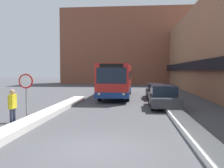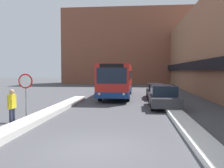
# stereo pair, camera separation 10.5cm
# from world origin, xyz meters

# --- Properties ---
(ground_plane) EXTENTS (160.00, 160.00, 0.00)m
(ground_plane) POSITION_xyz_m (0.00, 0.00, 0.00)
(ground_plane) COLOR #47474C
(building_row_right) EXTENTS (5.50, 60.00, 9.60)m
(building_row_right) POSITION_xyz_m (9.97, 24.00, 4.78)
(building_row_right) COLOR #996B4C
(building_row_right) RESTS_ON ground_plane
(building_backdrop_far) EXTENTS (26.00, 8.00, 14.40)m
(building_backdrop_far) POSITION_xyz_m (0.00, 42.52, 7.20)
(building_backdrop_far) COLOR brown
(building_backdrop_far) RESTS_ON ground_plane
(snow_bank_left) EXTENTS (0.90, 17.08, 0.30)m
(snow_bank_left) POSITION_xyz_m (-3.60, 5.08, 0.15)
(snow_bank_left) COLOR silver
(snow_bank_left) RESTS_ON ground_plane
(snow_bank_right) EXTENTS (0.90, 15.58, 0.23)m
(snow_bank_right) POSITION_xyz_m (3.60, 3.27, 0.11)
(snow_bank_right) COLOR silver
(snow_bank_right) RESTS_ON ground_plane
(city_bus) EXTENTS (2.62, 10.65, 3.11)m
(city_bus) POSITION_xyz_m (-0.52, 16.01, 1.69)
(city_bus) COLOR red
(city_bus) RESTS_ON ground_plane
(parked_car_front) EXTENTS (1.90, 4.60, 1.54)m
(parked_car_front) POSITION_xyz_m (3.20, 9.48, 0.76)
(parked_car_front) COLOR #38383D
(parked_car_front) RESTS_ON ground_plane
(parked_car_back) EXTENTS (1.80, 4.88, 1.35)m
(parked_car_back) POSITION_xyz_m (3.20, 15.39, 0.68)
(parked_car_back) COLOR black
(parked_car_back) RESTS_ON ground_plane
(stop_sign) EXTENTS (0.76, 0.08, 2.39)m
(stop_sign) POSITION_xyz_m (-4.36, 4.52, 1.73)
(stop_sign) COLOR gray
(stop_sign) RESTS_ON ground_plane
(pedestrian) EXTENTS (0.23, 0.55, 1.70)m
(pedestrian) POSITION_xyz_m (-4.24, 2.86, 1.02)
(pedestrian) COLOR #333851
(pedestrian) RESTS_ON ground_plane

